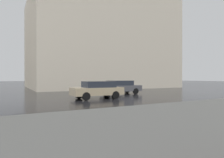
% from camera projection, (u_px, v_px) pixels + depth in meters
% --- Properties ---
extents(haussmann_block_corner, '(18.62, 24.29, 18.95)m').
position_uv_depth(haussmann_block_corner, '(98.00, 38.00, 36.80)').
color(haussmann_block_corner, beige).
rests_on(haussmann_block_corner, ground_plane).
extents(car_champagne, '(1.85, 4.10, 1.41)m').
position_uv_depth(car_champagne, '(98.00, 89.00, 15.68)').
color(car_champagne, tan).
rests_on(car_champagne, ground_plane).
extents(car_dark_grey, '(1.85, 4.10, 1.41)m').
position_uv_depth(car_dark_grey, '(121.00, 87.00, 20.22)').
color(car_dark_grey, '#4C4C51').
rests_on(car_dark_grey, ground_plane).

